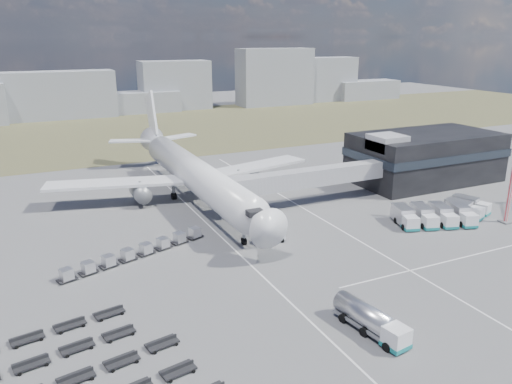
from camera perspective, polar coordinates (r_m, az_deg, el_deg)
name	(u,v)px	position (r m, az deg, el deg)	size (l,w,h in m)	color
ground	(272,269)	(65.74, 1.84, -8.81)	(420.00, 420.00, 0.00)	#565659
grass_strip	(116,131)	(167.22, -15.66, 6.71)	(420.00, 90.00, 0.01)	brown
lane_markings	(323,248)	(72.59, 7.68, -6.34)	(47.12, 110.00, 0.01)	silver
terminal	(425,156)	(109.55, 18.72, 3.90)	(30.40, 16.40, 11.00)	black
jet_bridge	(300,179)	(87.91, 5.06, 1.48)	(30.30, 3.80, 7.05)	#939399
airliner	(192,172)	(92.13, -7.32, 2.30)	(51.59, 64.53, 17.62)	white
skyline	(62,93)	(201.92, -21.25, 10.45)	(310.77, 23.61, 24.27)	gray
fuel_tanker	(371,320)	(53.54, 12.97, -14.08)	(3.53, 9.17, 2.89)	white
pushback_tug	(272,237)	(73.56, 1.79, -5.18)	(3.65, 2.06, 1.61)	white
catering_truck	(249,179)	(100.28, -0.81, 1.50)	(3.70, 7.17, 3.15)	white
service_trucks_near	(433,215)	(85.30, 19.62, -2.54)	(13.37, 9.93, 2.65)	white
service_trucks_far	(467,207)	(91.86, 23.01, -1.59)	(7.04, 7.63, 2.49)	white
uld_row	(137,252)	(70.43, -13.46, -6.66)	(21.40, 8.51, 1.50)	black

